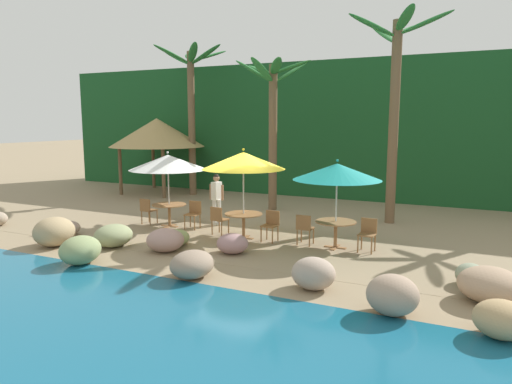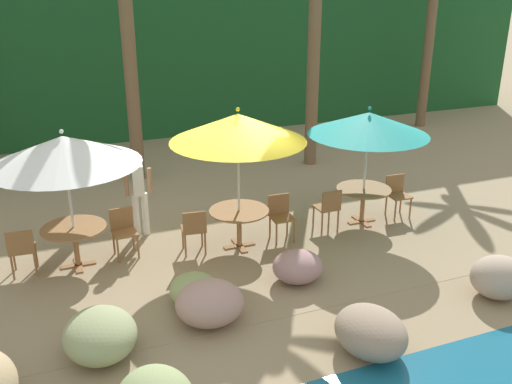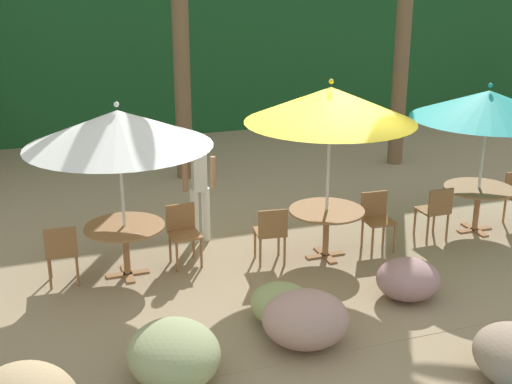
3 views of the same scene
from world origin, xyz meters
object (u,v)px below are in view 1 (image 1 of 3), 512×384
Objects in this scene: chair_yellow_inland at (218,218)px; waiter_in_white at (217,196)px; chair_teal_seaward at (368,232)px; chair_teal_inland at (304,227)px; chair_white_seaward at (194,212)px; umbrella_teal at (337,172)px; palapa_hut at (157,133)px; chair_white_inland at (147,209)px; umbrella_yellow at (243,161)px; dining_table_yellow at (244,218)px; dining_table_white at (169,208)px; dining_table_teal at (336,226)px; palm_tree_nearest at (191,96)px; chair_yellow_seaward at (271,223)px; palm_tree_second at (273,108)px; palm_tree_third at (396,90)px; umbrella_white at (168,162)px.

waiter_in_white is at bearing 122.36° from chair_yellow_inland.
chair_teal_seaward and chair_teal_inland have the same top height.
chair_white_seaward is 1.00× the size of chair_yellow_inland.
palapa_hut is (-10.44, 6.02, 0.77)m from umbrella_teal.
chair_yellow_inland is (2.87, -0.27, 0.00)m from chair_white_inland.
umbrella_yellow reaches higher than dining_table_yellow.
palapa_hut reaches higher than umbrella_yellow.
chair_teal_inland reaches higher than dining_table_white.
dining_table_white is 2.89m from dining_table_yellow.
dining_table_teal is 0.16× the size of palm_tree_nearest.
chair_teal_seaward is (4.43, 0.17, 0.00)m from chair_yellow_inland.
umbrella_yellow is at bearing -176.78° from chair_yellow_seaward.
dining_table_yellow is (3.73, -0.29, 0.10)m from chair_white_inland.
palm_tree_second reaches higher than chair_teal_inland.
palm_tree_third reaches higher than chair_yellow_seaward.
chair_teal_inland is 5.81m from palm_tree_third.
palapa_hut is at bearing 138.22° from chair_yellow_inland.
chair_teal_seaward is 0.13× the size of palm_tree_nearest.
palm_tree_third reaches higher than chair_white_inland.
umbrella_yellow reaches higher than dining_table_white.
umbrella_teal is at bearing 2.47° from chair_yellow_seaward.
umbrella_teal is 12.07m from palapa_hut.
dining_table_yellow is at bearing -177.05° from chair_teal_seaward.
umbrella_white is 4.06m from chair_yellow_seaward.
dining_table_teal is (3.57, 0.11, 0.10)m from chair_yellow_inland.
umbrella_yellow is at bearing -179.34° from chair_teal_inland.
dining_table_white is 0.42× the size of umbrella_yellow.
chair_white_inland is (-0.85, -0.04, -0.10)m from dining_table_white.
chair_white_seaward is 5.34m from palm_tree_second.
waiter_in_white is (2.14, 0.89, 0.47)m from chair_white_inland.
umbrella_yellow is at bearing -6.53° from umbrella_white.
palapa_hut is (-8.57, 6.10, 2.34)m from chair_yellow_seaward.
umbrella_white is at bearing 173.47° from dining_table_yellow.
chair_teal_seaward is at bearing -43.03° from palm_tree_second.
umbrella_white reaches higher than chair_white_seaward.
umbrella_teal is 1.78m from chair_teal_seaward.
chair_teal_inland is (-1.70, -0.16, 0.00)m from chair_teal_seaward.
chair_yellow_seaward reaches higher than dining_table_white.
chair_white_inland is 2.89m from chair_yellow_inland.
dining_table_white is 2.05m from chair_yellow_inland.
chair_white_seaward is 2.92m from chair_yellow_seaward.
chair_yellow_inland is (-0.85, 0.01, -0.10)m from dining_table_yellow.
waiter_in_white is (-5.17, 1.00, 0.47)m from chair_teal_seaward.
palm_tree_second is 0.83× the size of palm_tree_third.
umbrella_yellow is 5.74m from palm_tree_third.
chair_yellow_seaward is 0.51× the size of waiter_in_white.
palm_tree_nearest is (-3.02, 6.03, 2.41)m from umbrella_white.
umbrella_yellow is at bearing -177.05° from chair_teal_seaward.
umbrella_yellow is 1.55× the size of waiter_in_white.
chair_white_seaward is at bearing 166.96° from dining_table_yellow.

